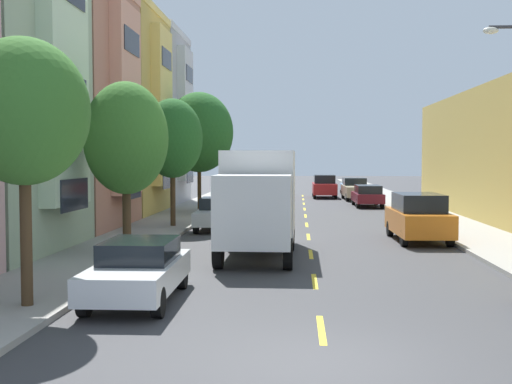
{
  "coord_description": "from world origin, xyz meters",
  "views": [
    {
      "loc": [
        -0.48,
        -10.66,
        3.38
      ],
      "look_at": [
        -2.7,
        24.04,
        1.54
      ],
      "focal_mm": 45.55,
      "sensor_mm": 36.0,
      "label": 1
    }
  ],
  "objects_px": {
    "delivery_box_truck": "(259,197)",
    "parked_sedan_white": "(138,269)",
    "parked_suv_orange": "(418,217)",
    "parked_pickup_charcoal": "(236,199)",
    "street_tree_second": "(126,138)",
    "parked_wagon_burgundy": "(368,195)",
    "parked_hatchback_sky": "(350,186)",
    "moving_red_sedan": "(324,186)",
    "parked_hatchback_navy": "(243,195)",
    "street_tree_nearest": "(24,112)",
    "street_tree_farthest": "(199,132)",
    "street_tree_third": "(172,139)",
    "parked_pickup_champagne": "(356,190)",
    "parked_hatchback_silver": "(217,214)"
  },
  "relations": [
    {
      "from": "parked_hatchback_navy",
      "to": "moving_red_sedan",
      "type": "xyz_separation_m",
      "value": [
        6.08,
        9.55,
        0.23
      ]
    },
    {
      "from": "parked_suv_orange",
      "to": "parked_pickup_charcoal",
      "type": "bearing_deg",
      "value": 123.65
    },
    {
      "from": "street_tree_nearest",
      "to": "parked_sedan_white",
      "type": "distance_m",
      "value": 4.39
    },
    {
      "from": "street_tree_farthest",
      "to": "parked_hatchback_silver",
      "type": "height_order",
      "value": "street_tree_farthest"
    },
    {
      "from": "delivery_box_truck",
      "to": "parked_pickup_champagne",
      "type": "bearing_deg",
      "value": 78.6
    },
    {
      "from": "parked_pickup_charcoal",
      "to": "parked_hatchback_navy",
      "type": "height_order",
      "value": "parked_pickup_charcoal"
    },
    {
      "from": "parked_hatchback_silver",
      "to": "moving_red_sedan",
      "type": "relative_size",
      "value": 0.84
    },
    {
      "from": "parked_wagon_burgundy",
      "to": "parked_sedan_white",
      "type": "distance_m",
      "value": 31.29
    },
    {
      "from": "delivery_box_truck",
      "to": "parked_pickup_charcoal",
      "type": "xyz_separation_m",
      "value": [
        -2.42,
        17.03,
        -1.18
      ]
    },
    {
      "from": "delivery_box_truck",
      "to": "street_tree_farthest",
      "type": "bearing_deg",
      "value": 105.6
    },
    {
      "from": "parked_hatchback_navy",
      "to": "street_tree_second",
      "type": "bearing_deg",
      "value": -95.18
    },
    {
      "from": "street_tree_third",
      "to": "parked_pickup_charcoal",
      "type": "bearing_deg",
      "value": 76.25
    },
    {
      "from": "delivery_box_truck",
      "to": "parked_hatchback_silver",
      "type": "bearing_deg",
      "value": 107.84
    },
    {
      "from": "parked_pickup_charcoal",
      "to": "parked_sedan_white",
      "type": "height_order",
      "value": "parked_pickup_charcoal"
    },
    {
      "from": "delivery_box_truck",
      "to": "parked_hatchback_silver",
      "type": "xyz_separation_m",
      "value": [
        -2.45,
        7.62,
        -1.25
      ]
    },
    {
      "from": "parked_pickup_charcoal",
      "to": "parked_suv_orange",
      "type": "distance_m",
      "value": 15.57
    },
    {
      "from": "delivery_box_truck",
      "to": "moving_red_sedan",
      "type": "distance_m",
      "value": 32.84
    },
    {
      "from": "moving_red_sedan",
      "to": "street_tree_second",
      "type": "bearing_deg",
      "value": -103.99
    },
    {
      "from": "parked_hatchback_sky",
      "to": "parked_pickup_charcoal",
      "type": "bearing_deg",
      "value": -111.87
    },
    {
      "from": "street_tree_second",
      "to": "moving_red_sedan",
      "type": "bearing_deg",
      "value": 76.01
    },
    {
      "from": "street_tree_second",
      "to": "street_tree_third",
      "type": "height_order",
      "value": "street_tree_third"
    },
    {
      "from": "parked_hatchback_sky",
      "to": "parked_hatchback_silver",
      "type": "height_order",
      "value": "same"
    },
    {
      "from": "street_tree_third",
      "to": "parked_suv_orange",
      "type": "xyz_separation_m",
      "value": [
        10.81,
        -4.03,
        -3.3
      ]
    },
    {
      "from": "parked_hatchback_sky",
      "to": "parked_suv_orange",
      "type": "height_order",
      "value": "parked_suv_orange"
    },
    {
      "from": "parked_sedan_white",
      "to": "parked_hatchback_sky",
      "type": "bearing_deg",
      "value": 79.33
    },
    {
      "from": "street_tree_third",
      "to": "moving_red_sedan",
      "type": "relative_size",
      "value": 1.26
    },
    {
      "from": "street_tree_nearest",
      "to": "street_tree_third",
      "type": "height_order",
      "value": "street_tree_third"
    },
    {
      "from": "parked_pickup_charcoal",
      "to": "parked_hatchback_navy",
      "type": "distance_m",
      "value": 6.05
    },
    {
      "from": "street_tree_farthest",
      "to": "parked_hatchback_sky",
      "type": "distance_m",
      "value": 25.08
    },
    {
      "from": "parked_hatchback_sky",
      "to": "street_tree_second",
      "type": "bearing_deg",
      "value": -105.6
    },
    {
      "from": "parked_hatchback_sky",
      "to": "street_tree_nearest",
      "type": "bearing_deg",
      "value": -102.94
    },
    {
      "from": "street_tree_second",
      "to": "parked_pickup_charcoal",
      "type": "relative_size",
      "value": 1.11
    },
    {
      "from": "street_tree_nearest",
      "to": "street_tree_farthest",
      "type": "relative_size",
      "value": 0.81
    },
    {
      "from": "moving_red_sedan",
      "to": "parked_pickup_champagne",
      "type": "bearing_deg",
      "value": -48.66
    },
    {
      "from": "street_tree_third",
      "to": "parked_wagon_burgundy",
      "type": "bearing_deg",
      "value": 53.48
    },
    {
      "from": "parked_hatchback_navy",
      "to": "street_tree_third",
      "type": "bearing_deg",
      "value": -98.05
    },
    {
      "from": "street_tree_farthest",
      "to": "parked_suv_orange",
      "type": "bearing_deg",
      "value": -48.94
    },
    {
      "from": "parked_sedan_white",
      "to": "moving_red_sedan",
      "type": "height_order",
      "value": "moving_red_sedan"
    },
    {
      "from": "parked_hatchback_navy",
      "to": "parked_wagon_burgundy",
      "type": "xyz_separation_m",
      "value": [
        8.64,
        -0.46,
        0.05
      ]
    },
    {
      "from": "street_tree_second",
      "to": "street_tree_farthest",
      "type": "distance_m",
      "value": 16.79
    },
    {
      "from": "parked_wagon_burgundy",
      "to": "moving_red_sedan",
      "type": "height_order",
      "value": "moving_red_sedan"
    },
    {
      "from": "parked_pickup_champagne",
      "to": "street_tree_second",
      "type": "bearing_deg",
      "value": -109.41
    },
    {
      "from": "street_tree_third",
      "to": "parked_hatchback_sky",
      "type": "bearing_deg",
      "value": 70.42
    },
    {
      "from": "street_tree_second",
      "to": "parked_wagon_burgundy",
      "type": "distance_m",
      "value": 25.51
    },
    {
      "from": "delivery_box_truck",
      "to": "parked_sedan_white",
      "type": "relative_size",
      "value": 1.59
    },
    {
      "from": "parked_sedan_white",
      "to": "parked_pickup_champagne",
      "type": "bearing_deg",
      "value": 77.26
    },
    {
      "from": "moving_red_sedan",
      "to": "parked_wagon_burgundy",
      "type": "bearing_deg",
      "value": -75.66
    },
    {
      "from": "street_tree_second",
      "to": "parked_pickup_champagne",
      "type": "height_order",
      "value": "street_tree_second"
    },
    {
      "from": "street_tree_nearest",
      "to": "moving_red_sedan",
      "type": "distance_m",
      "value": 42.23
    },
    {
      "from": "street_tree_second",
      "to": "parked_hatchback_silver",
      "type": "distance_m",
      "value": 8.83
    }
  ]
}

